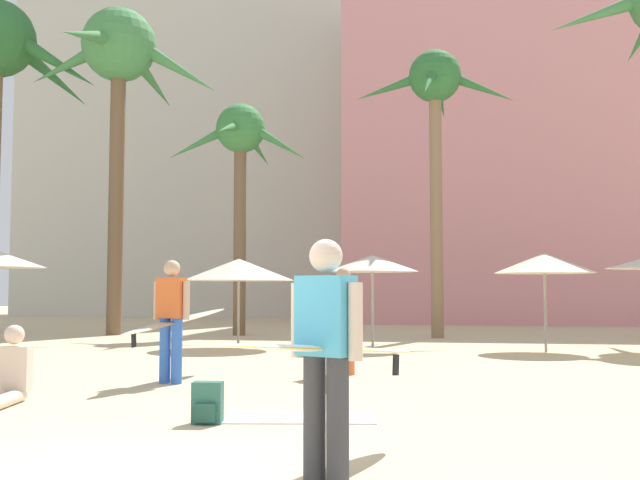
# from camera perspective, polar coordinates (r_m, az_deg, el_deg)

# --- Properties ---
(hotel_pink) EXTENTS (18.12, 11.01, 15.03)m
(hotel_pink) POSITION_cam_1_polar(r_m,az_deg,el_deg) (37.36, 16.81, 5.78)
(hotel_pink) COLOR pink
(hotel_pink) RESTS_ON ground
(hotel_tower_gray) EXTENTS (18.95, 10.17, 34.24)m
(hotel_tower_gray) POSITION_cam_1_polar(r_m,az_deg,el_deg) (48.14, -8.47, 15.27)
(hotel_tower_gray) COLOR beige
(hotel_tower_gray) RESTS_ON ground
(palm_tree_left) EXTENTS (4.59, 4.81, 7.19)m
(palm_tree_left) POSITION_cam_1_polar(r_m,az_deg,el_deg) (23.95, -5.99, 6.86)
(palm_tree_left) COLOR brown
(palm_tree_left) RESTS_ON ground
(palm_tree_center) EXTENTS (4.75, 4.61, 8.47)m
(palm_tree_center) POSITION_cam_1_polar(r_m,az_deg,el_deg) (23.03, 8.63, 10.25)
(palm_tree_center) COLOR #896B4C
(palm_tree_center) RESTS_ON ground
(palm_tree_far_right) EXTENTS (6.63, 6.79, 10.34)m
(palm_tree_far_right) POSITION_cam_1_polar(r_m,az_deg,el_deg) (25.56, -14.84, 12.65)
(palm_tree_far_right) COLOR brown
(palm_tree_far_right) RESTS_ON ground
(cafe_umbrella_3) EXTENTS (2.17, 2.17, 2.19)m
(cafe_umbrella_3) POSITION_cam_1_polar(r_m,az_deg,el_deg) (17.79, 3.95, -1.78)
(cafe_umbrella_3) COLOR gray
(cafe_umbrella_3) RESTS_ON ground
(cafe_umbrella_4) EXTENTS (2.63, 2.63, 2.11)m
(cafe_umbrella_4) POSITION_cam_1_polar(r_m,az_deg,el_deg) (18.09, -6.12, -2.23)
(cafe_umbrella_4) COLOR gray
(cafe_umbrella_4) RESTS_ON ground
(cafe_umbrella_5) EXTENTS (2.22, 2.22, 2.20)m
(cafe_umbrella_5) POSITION_cam_1_polar(r_m,az_deg,el_deg) (17.68, 16.48, -1.68)
(cafe_umbrella_5) COLOR gray
(cafe_umbrella_5) RESTS_ON ground
(beach_towel) EXTENTS (1.68, 1.05, 0.01)m
(beach_towel) POSITION_cam_1_polar(r_m,az_deg,el_deg) (8.23, -1.47, -13.14)
(beach_towel) COLOR white
(beach_towel) RESTS_ON ground
(backpack) EXTENTS (0.32, 0.26, 0.42)m
(backpack) POSITION_cam_1_polar(r_m,az_deg,el_deg) (7.92, -8.45, -12.04)
(backpack) COLOR #2E6354
(backpack) RESTS_ON ground
(person_far_right) EXTENTS (0.56, 1.02, 0.93)m
(person_far_right) POSITION_cam_1_polar(r_m,az_deg,el_deg) (9.94, -22.40, -9.46)
(person_far_right) COLOR beige
(person_far_right) RESTS_ON ground
(person_mid_right) EXTENTS (0.79, 3.09, 1.79)m
(person_mid_right) POSITION_cam_1_polar(r_m,az_deg,el_deg) (11.44, -10.91, -5.70)
(person_mid_right) COLOR blue
(person_mid_right) RESTS_ON ground
(person_near_right) EXTENTS (1.32, 2.71, 1.70)m
(person_near_right) POSITION_cam_1_polar(r_m,az_deg,el_deg) (5.52, 0.64, -8.13)
(person_near_right) COLOR #3D3D42
(person_near_right) RESTS_ON ground
(person_far_left) EXTENTS (0.97, 2.70, 1.72)m
(person_far_left) POSITION_cam_1_polar(r_m,az_deg,el_deg) (12.16, 1.69, -5.82)
(person_far_left) COLOR orange
(person_far_left) RESTS_ON ground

